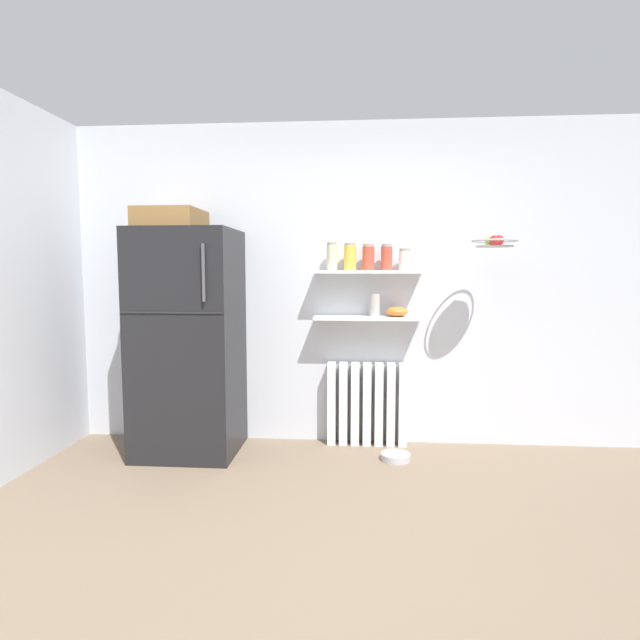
{
  "coord_description": "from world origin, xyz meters",
  "views": [
    {
      "loc": [
        0.14,
        -2.21,
        1.41
      ],
      "look_at": [
        -0.15,
        1.6,
        1.05
      ],
      "focal_mm": 29.02,
      "sensor_mm": 36.0,
      "label": 1
    }
  ],
  "objects_px": {
    "vase": "(375,305)",
    "storage_jar_3": "(387,257)",
    "storage_jar_1": "(350,257)",
    "storage_jar_0": "(332,257)",
    "storage_jar_2": "(368,257)",
    "hanging_fruit_basket": "(495,242)",
    "storage_jar_4": "(405,260)",
    "shelf_bowl": "(397,312)",
    "radiator": "(367,404)",
    "pet_food_bowl": "(396,457)",
    "refrigerator": "(188,338)"
  },
  "relations": [
    {
      "from": "vase",
      "to": "storage_jar_3",
      "type": "bearing_deg",
      "value": 0.0
    },
    {
      "from": "storage_jar_1",
      "to": "storage_jar_0",
      "type": "bearing_deg",
      "value": -180.0
    },
    {
      "from": "storage_jar_3",
      "to": "storage_jar_2",
      "type": "bearing_deg",
      "value": -180.0
    },
    {
      "from": "storage_jar_2",
      "to": "hanging_fruit_basket",
      "type": "xyz_separation_m",
      "value": [
        0.9,
        -0.26,
        0.1
      ]
    },
    {
      "from": "storage_jar_4",
      "to": "storage_jar_3",
      "type": "bearing_deg",
      "value": 180.0
    },
    {
      "from": "storage_jar_1",
      "to": "hanging_fruit_basket",
      "type": "height_order",
      "value": "hanging_fruit_basket"
    },
    {
      "from": "storage_jar_0",
      "to": "storage_jar_3",
      "type": "distance_m",
      "value": 0.43
    },
    {
      "from": "vase",
      "to": "shelf_bowl",
      "type": "distance_m",
      "value": 0.18
    },
    {
      "from": "storage_jar_4",
      "to": "radiator",
      "type": "bearing_deg",
      "value": 174.02
    },
    {
      "from": "shelf_bowl",
      "to": "storage_jar_4",
      "type": "bearing_deg",
      "value": 0.0
    },
    {
      "from": "storage_jar_1",
      "to": "pet_food_bowl",
      "type": "bearing_deg",
      "value": -41.04
    },
    {
      "from": "refrigerator",
      "to": "storage_jar_0",
      "type": "distance_m",
      "value": 1.29
    },
    {
      "from": "shelf_bowl",
      "to": "storage_jar_0",
      "type": "bearing_deg",
      "value": -180.0
    },
    {
      "from": "storage_jar_1",
      "to": "storage_jar_2",
      "type": "xyz_separation_m",
      "value": [
        0.14,
        0.0,
        -0.0
      ]
    },
    {
      "from": "radiator",
      "to": "vase",
      "type": "distance_m",
      "value": 0.81
    },
    {
      "from": "storage_jar_4",
      "to": "pet_food_bowl",
      "type": "distance_m",
      "value": 1.51
    },
    {
      "from": "radiator",
      "to": "storage_jar_3",
      "type": "xyz_separation_m",
      "value": [
        0.14,
        -0.03,
        1.18
      ]
    },
    {
      "from": "storage_jar_2",
      "to": "pet_food_bowl",
      "type": "distance_m",
      "value": 1.54
    },
    {
      "from": "storage_jar_1",
      "to": "pet_food_bowl",
      "type": "relative_size",
      "value": 0.98
    },
    {
      "from": "storage_jar_2",
      "to": "refrigerator",
      "type": "bearing_deg",
      "value": -170.37
    },
    {
      "from": "storage_jar_3",
      "to": "pet_food_bowl",
      "type": "relative_size",
      "value": 0.93
    },
    {
      "from": "radiator",
      "to": "shelf_bowl",
      "type": "xyz_separation_m",
      "value": [
        0.23,
        -0.03,
        0.76
      ]
    },
    {
      "from": "storage_jar_0",
      "to": "storage_jar_2",
      "type": "bearing_deg",
      "value": 0.0
    },
    {
      "from": "storage_jar_2",
      "to": "vase",
      "type": "distance_m",
      "value": 0.38
    },
    {
      "from": "storage_jar_0",
      "to": "pet_food_bowl",
      "type": "bearing_deg",
      "value": -31.84
    },
    {
      "from": "refrigerator",
      "to": "storage_jar_2",
      "type": "height_order",
      "value": "refrigerator"
    },
    {
      "from": "storage_jar_2",
      "to": "hanging_fruit_basket",
      "type": "relative_size",
      "value": 0.62
    },
    {
      "from": "storage_jar_2",
      "to": "storage_jar_3",
      "type": "relative_size",
      "value": 1.01
    },
    {
      "from": "storage_jar_3",
      "to": "pet_food_bowl",
      "type": "height_order",
      "value": "storage_jar_3"
    },
    {
      "from": "storage_jar_4",
      "to": "storage_jar_0",
      "type": "bearing_deg",
      "value": -180.0
    },
    {
      "from": "refrigerator",
      "to": "storage_jar_3",
      "type": "xyz_separation_m",
      "value": [
        1.53,
        0.24,
        0.62
      ]
    },
    {
      "from": "hanging_fruit_basket",
      "to": "shelf_bowl",
      "type": "bearing_deg",
      "value": 159.0
    },
    {
      "from": "storage_jar_0",
      "to": "vase",
      "type": "height_order",
      "value": "storage_jar_0"
    },
    {
      "from": "storage_jar_0",
      "to": "hanging_fruit_basket",
      "type": "height_order",
      "value": "hanging_fruit_basket"
    },
    {
      "from": "storage_jar_2",
      "to": "shelf_bowl",
      "type": "height_order",
      "value": "storage_jar_2"
    },
    {
      "from": "storage_jar_2",
      "to": "radiator",
      "type": "bearing_deg",
      "value": 90.0
    },
    {
      "from": "storage_jar_2",
      "to": "storage_jar_4",
      "type": "xyz_separation_m",
      "value": [
        0.29,
        0.0,
        -0.02
      ]
    },
    {
      "from": "storage_jar_3",
      "to": "radiator",
      "type": "bearing_deg",
      "value": 168.17
    },
    {
      "from": "storage_jar_3",
      "to": "storage_jar_4",
      "type": "relative_size",
      "value": 1.2
    },
    {
      "from": "storage_jar_0",
      "to": "pet_food_bowl",
      "type": "height_order",
      "value": "storage_jar_0"
    },
    {
      "from": "storage_jar_0",
      "to": "storage_jar_4",
      "type": "height_order",
      "value": "storage_jar_0"
    },
    {
      "from": "radiator",
      "to": "storage_jar_2",
      "type": "bearing_deg",
      "value": -90.0
    },
    {
      "from": "refrigerator",
      "to": "vase",
      "type": "xyz_separation_m",
      "value": [
        1.44,
        0.24,
        0.25
      ]
    },
    {
      "from": "radiator",
      "to": "storage_jar_0",
      "type": "height_order",
      "value": "storage_jar_0"
    },
    {
      "from": "refrigerator",
      "to": "hanging_fruit_basket",
      "type": "height_order",
      "value": "refrigerator"
    },
    {
      "from": "storage_jar_0",
      "to": "refrigerator",
      "type": "bearing_deg",
      "value": -167.93
    },
    {
      "from": "storage_jar_1",
      "to": "storage_jar_3",
      "type": "height_order",
      "value": "storage_jar_1"
    },
    {
      "from": "storage_jar_0",
      "to": "storage_jar_1",
      "type": "bearing_deg",
      "value": 0.0
    },
    {
      "from": "storage_jar_0",
      "to": "vase",
      "type": "bearing_deg",
      "value": 0.0
    },
    {
      "from": "refrigerator",
      "to": "storage_jar_2",
      "type": "bearing_deg",
      "value": 9.63
    }
  ]
}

